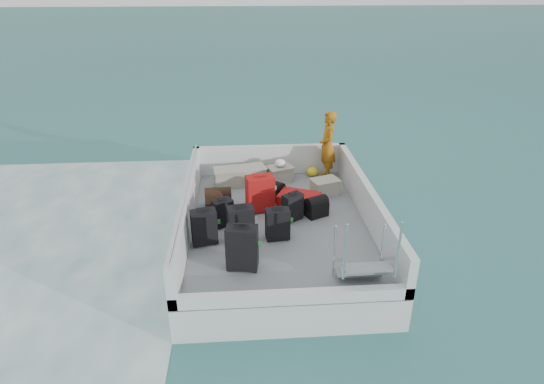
{
  "coord_description": "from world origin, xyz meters",
  "views": [
    {
      "loc": [
        -0.69,
        -7.71,
        4.96
      ],
      "look_at": [
        -0.09,
        0.55,
        1.0
      ],
      "focal_mm": 30.0,
      "sensor_mm": 36.0,
      "label": 1
    }
  ],
  "objects_px": {
    "suitcase_7": "(293,207)",
    "passenger": "(327,146)",
    "suitcase_5": "(260,194)",
    "suitcase_8": "(299,201)",
    "suitcase_3": "(242,248)",
    "crate_0": "(229,178)",
    "suitcase_6": "(278,224)",
    "suitcase_2": "(223,213)",
    "crate_1": "(251,175)",
    "crate_2": "(280,174)",
    "suitcase_1": "(204,228)",
    "suitcase_4": "(241,224)",
    "crate_3": "(325,188)"
  },
  "relations": [
    {
      "from": "suitcase_7",
      "to": "passenger",
      "type": "distance_m",
      "value": 2.29
    },
    {
      "from": "suitcase_5",
      "to": "suitcase_8",
      "type": "relative_size",
      "value": 0.93
    },
    {
      "from": "suitcase_3",
      "to": "crate_0",
      "type": "xyz_separation_m",
      "value": [
        -0.27,
        3.29,
        -0.19
      ]
    },
    {
      "from": "suitcase_8",
      "to": "crate_0",
      "type": "height_order",
      "value": "crate_0"
    },
    {
      "from": "suitcase_3",
      "to": "suitcase_7",
      "type": "distance_m",
      "value": 1.85
    },
    {
      "from": "suitcase_6",
      "to": "passenger",
      "type": "xyz_separation_m",
      "value": [
        1.37,
        2.66,
        0.51
      ]
    },
    {
      "from": "suitcase_5",
      "to": "suitcase_8",
      "type": "height_order",
      "value": "suitcase_5"
    },
    {
      "from": "suitcase_2",
      "to": "crate_1",
      "type": "height_order",
      "value": "suitcase_2"
    },
    {
      "from": "suitcase_3",
      "to": "crate_1",
      "type": "relative_size",
      "value": 1.27
    },
    {
      "from": "suitcase_8",
      "to": "crate_2",
      "type": "xyz_separation_m",
      "value": [
        -0.26,
        1.41,
        0.0
      ]
    },
    {
      "from": "crate_0",
      "to": "suitcase_1",
      "type": "bearing_deg",
      "value": -98.92
    },
    {
      "from": "suitcase_3",
      "to": "suitcase_4",
      "type": "height_order",
      "value": "suitcase_3"
    },
    {
      "from": "crate_2",
      "to": "crate_3",
      "type": "relative_size",
      "value": 0.96
    },
    {
      "from": "suitcase_1",
      "to": "suitcase_2",
      "type": "distance_m",
      "value": 0.71
    },
    {
      "from": "suitcase_2",
      "to": "suitcase_7",
      "type": "relative_size",
      "value": 0.98
    },
    {
      "from": "suitcase_6",
      "to": "crate_1",
      "type": "height_order",
      "value": "suitcase_6"
    },
    {
      "from": "suitcase_4",
      "to": "crate_2",
      "type": "xyz_separation_m",
      "value": [
        0.94,
        2.61,
        -0.18
      ]
    },
    {
      "from": "crate_0",
      "to": "crate_1",
      "type": "xyz_separation_m",
      "value": [
        0.52,
        0.11,
        -0.0
      ]
    },
    {
      "from": "suitcase_8",
      "to": "crate_0",
      "type": "distance_m",
      "value": 1.91
    },
    {
      "from": "suitcase_3",
      "to": "crate_1",
      "type": "height_order",
      "value": "suitcase_3"
    },
    {
      "from": "suitcase_3",
      "to": "crate_1",
      "type": "distance_m",
      "value": 3.42
    },
    {
      "from": "suitcase_2",
      "to": "suitcase_4",
      "type": "relative_size",
      "value": 0.79
    },
    {
      "from": "suitcase_5",
      "to": "passenger",
      "type": "distance_m",
      "value": 2.28
    },
    {
      "from": "suitcase_8",
      "to": "crate_1",
      "type": "xyz_separation_m",
      "value": [
        -0.94,
        1.36,
        0.02
      ]
    },
    {
      "from": "suitcase_7",
      "to": "suitcase_8",
      "type": "bearing_deg",
      "value": 36.1
    },
    {
      "from": "suitcase_5",
      "to": "crate_3",
      "type": "distance_m",
      "value": 1.59
    },
    {
      "from": "suitcase_2",
      "to": "crate_3",
      "type": "height_order",
      "value": "suitcase_2"
    },
    {
      "from": "suitcase_1",
      "to": "suitcase_8",
      "type": "bearing_deg",
      "value": 21.86
    },
    {
      "from": "crate_1",
      "to": "crate_3",
      "type": "xyz_separation_m",
      "value": [
        1.58,
        -0.77,
        -0.01
      ]
    },
    {
      "from": "suitcase_5",
      "to": "crate_3",
      "type": "relative_size",
      "value": 1.36
    },
    {
      "from": "crate_3",
      "to": "suitcase_7",
      "type": "bearing_deg",
      "value": -127.69
    },
    {
      "from": "suitcase_6",
      "to": "crate_0",
      "type": "bearing_deg",
      "value": 105.87
    },
    {
      "from": "suitcase_8",
      "to": "crate_2",
      "type": "distance_m",
      "value": 1.44
    },
    {
      "from": "crate_0",
      "to": "crate_1",
      "type": "relative_size",
      "value": 1.03
    },
    {
      "from": "suitcase_8",
      "to": "passenger",
      "type": "relative_size",
      "value": 0.5
    },
    {
      "from": "suitcase_2",
      "to": "suitcase_8",
      "type": "xyz_separation_m",
      "value": [
        1.53,
        0.61,
        -0.11
      ]
    },
    {
      "from": "suitcase_3",
      "to": "suitcase_8",
      "type": "relative_size",
      "value": 0.94
    },
    {
      "from": "suitcase_1",
      "to": "suitcase_3",
      "type": "bearing_deg",
      "value": -62.63
    },
    {
      "from": "suitcase_8",
      "to": "crate_3",
      "type": "height_order",
      "value": "crate_3"
    },
    {
      "from": "suitcase_6",
      "to": "crate_2",
      "type": "relative_size",
      "value": 1.11
    },
    {
      "from": "crate_2",
      "to": "passenger",
      "type": "bearing_deg",
      "value": 4.41
    },
    {
      "from": "suitcase_2",
      "to": "passenger",
      "type": "bearing_deg",
      "value": 11.15
    },
    {
      "from": "suitcase_4",
      "to": "suitcase_8",
      "type": "distance_m",
      "value": 1.7
    },
    {
      "from": "suitcase_4",
      "to": "suitcase_8",
      "type": "bearing_deg",
      "value": 35.17
    },
    {
      "from": "suitcase_4",
      "to": "passenger",
      "type": "bearing_deg",
      "value": 43.19
    },
    {
      "from": "suitcase_4",
      "to": "crate_2",
      "type": "height_order",
      "value": "suitcase_4"
    },
    {
      "from": "crate_0",
      "to": "crate_3",
      "type": "distance_m",
      "value": 2.19
    },
    {
      "from": "suitcase_4",
      "to": "suitcase_6",
      "type": "distance_m",
      "value": 0.66
    },
    {
      "from": "passenger",
      "to": "crate_0",
      "type": "bearing_deg",
      "value": -84.53
    },
    {
      "from": "suitcase_3",
      "to": "suitcase_8",
      "type": "height_order",
      "value": "suitcase_3"
    }
  ]
}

